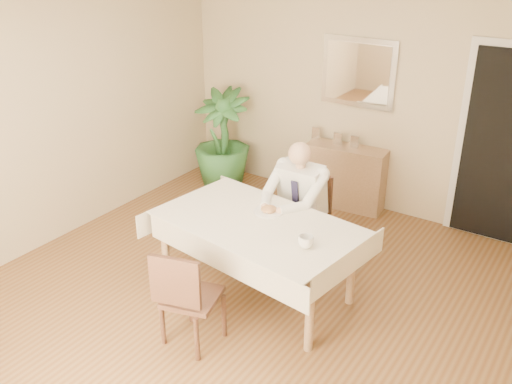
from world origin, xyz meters
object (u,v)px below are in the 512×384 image
Objects in this scene: seated_man at (293,202)px; coffee_mug at (306,242)px; chair_far at (307,212)px; potted_palm at (222,139)px; chair_near at (185,295)px; sideboard at (345,177)px; dining_table at (257,230)px.

coffee_mug is (0.54, -0.74, 0.11)m from seated_man.
chair_far is 0.68× the size of potted_palm.
coffee_mug reaches higher than chair_far.
chair_near is at bearing -93.74° from seated_man.
coffee_mug reaches higher than chair_near.
coffee_mug is 0.13× the size of sideboard.
seated_man is at bearing -35.16° from potted_palm.
coffee_mug is (0.54, -1.02, 0.33)m from chair_far.
dining_table is at bearing -46.38° from potted_palm.
potted_palm is (-1.63, 2.64, 0.14)m from chair_near.
sideboard is 1.59m from potted_palm.
seated_man reaches higher than potted_palm.
sideboard is at bearing 102.47° from dining_table.
dining_table is 2.20× the size of chair_far.
coffee_mug is (0.64, 0.69, 0.33)m from chair_near.
chair_far is 0.36m from seated_man.
chair_near is (-0.09, -0.84, -0.20)m from dining_table.
seated_man reaches higher than dining_table.
dining_table is 2.13m from sideboard.
chair_near is 0.68× the size of potted_palm.
sideboard is 0.74× the size of potted_palm.
chair_far is 1.20m from coffee_mug.
dining_table is at bearing 164.90° from coffee_mug.
sideboard is (-0.08, 2.94, -0.10)m from chair_near.
coffee_mug is 2.99m from potted_palm.
chair_near is 3.11m from potted_palm.
chair_near is 0.92× the size of sideboard.
chair_near is (-0.09, -1.72, 0.00)m from chair_far.
dining_table is at bearing 68.05° from chair_near.
dining_table is 2.02× the size of sideboard.
chair_far reaches higher than sideboard.
coffee_mug is 0.10× the size of potted_palm.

